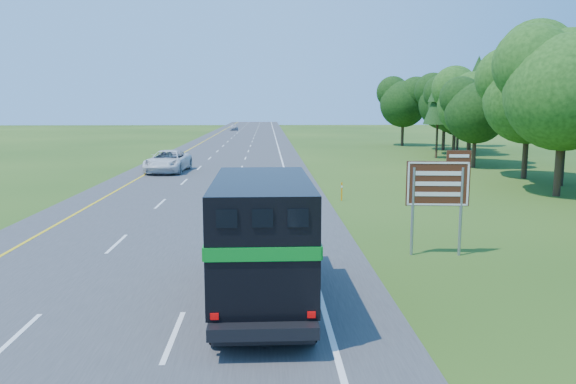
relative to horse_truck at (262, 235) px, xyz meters
name	(u,v)px	position (x,y,z in m)	size (l,w,h in m)	color
ground	(63,380)	(-3.89, -4.25, -1.89)	(300.00, 300.00, 0.00)	#204111
road	(230,156)	(-3.89, 45.75, -1.87)	(15.00, 260.00, 0.04)	#38383A
lane_markings	(230,156)	(-3.89, 45.75, -1.85)	(11.15, 260.00, 0.01)	yellow
tree_wall_right	(569,97)	(22.11, 25.75, 4.11)	(16.00, 100.00, 12.00)	#17390F
horse_truck	(262,235)	(0.00, 0.00, 0.00)	(2.57, 7.86, 3.46)	black
white_suv	(168,161)	(-7.88, 30.83, -0.98)	(2.90, 6.28, 1.75)	silver
far_car	(234,127)	(-7.05, 109.69, -1.16)	(1.63, 4.05, 1.38)	#B9B9C0
exit_sign	(439,188)	(6.24, 4.74, 0.57)	(2.24, 0.26, 3.80)	gray
delineator	(342,191)	(4.38, 16.61, -1.33)	(0.09, 0.05, 1.05)	orange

